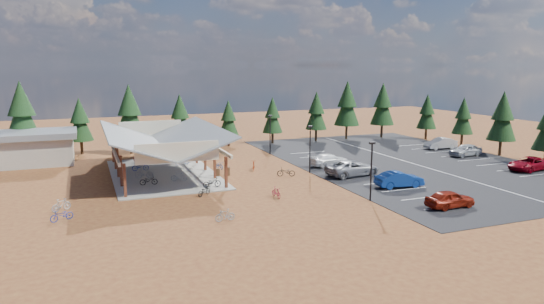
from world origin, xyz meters
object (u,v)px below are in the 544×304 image
object	(u,v)px
lamp_post_2	(270,132)
bike_15	(254,166)
bike_9	(61,205)
car_3	(329,160)
bike_1	(144,173)
bike_pavilion	(162,139)
lamp_post_0	(371,167)
bike_3	(141,157)
car_1	(399,179)
car_0	(450,199)
bike_10	(62,215)
bike_16	(286,172)
bike_6	(182,161)
bike_11	(276,192)
bike_0	(149,180)
bike_12	(204,191)
bike_2	(140,167)
trash_bin_1	(227,171)
outbuilding	(27,148)
car_2	(353,168)
bike_4	(212,182)
bike_7	(170,157)
trash_bin_0	(217,173)
lamp_post_1	(310,146)
car_6	(529,164)
bike_13	(225,215)
bike_5	(179,176)
car_8	(466,150)
car_9	(440,143)
bike_14	(220,165)

from	to	relation	value
lamp_post_2	bike_15	size ratio (longest dim) A/B	2.89
bike_9	car_3	distance (m)	29.33
bike_1	bike_pavilion	bearing A→B (deg)	-33.49
lamp_post_0	bike_3	distance (m)	29.42
bike_15	car_1	size ratio (longest dim) A/B	0.38
car_0	car_1	world-z (taller)	car_1
bike_10	bike_15	bearing A→B (deg)	95.86
bike_15	bike_16	size ratio (longest dim) A/B	0.95
bike_6	bike_11	xyz separation A→B (m)	(5.05, -16.83, -0.08)
bike_0	bike_12	world-z (taller)	bike_0
lamp_post_0	bike_2	distance (m)	25.85
trash_bin_1	bike_9	distance (m)	17.67
outbuilding	car_2	distance (m)	37.73
bike_4	bike_7	xyz separation A→B (m)	(-1.43, 14.69, -0.00)
lamp_post_0	trash_bin_0	distance (m)	17.12
lamp_post_1	bike_1	xyz separation A→B (m)	(-17.21, 3.26, -2.33)
car_1	car_6	xyz separation A→B (m)	(18.02, 1.06, -0.02)
lamp_post_2	car_3	world-z (taller)	lamp_post_2
car_1	bike_0	bearing A→B (deg)	72.76
bike_9	car_1	bearing A→B (deg)	-132.64
bike_13	car_6	xyz separation A→B (m)	(36.34, 4.82, 0.31)
bike_11	bike_15	bearing A→B (deg)	75.08
bike_5	bike_9	xyz separation A→B (m)	(-10.62, -6.33, -0.07)
bike_7	trash_bin_1	bearing A→B (deg)	-145.97
car_2	car_3	xyz separation A→B (m)	(0.02, 5.27, -0.12)
trash_bin_1	bike_5	distance (m)	5.51
bike_4	bike_6	xyz separation A→B (m)	(-0.56, 11.57, -0.02)
bike_pavilion	car_1	world-z (taller)	bike_pavilion
car_2	bike_7	bearing A→B (deg)	41.70
bike_1	car_1	size ratio (longest dim) A/B	0.40
bike_6	bike_9	size ratio (longest dim) A/B	1.01
bike_9	bike_2	bearing A→B (deg)	-66.75
car_8	lamp_post_2	bearing A→B (deg)	-120.88
bike_pavilion	bike_7	distance (m)	7.86
bike_3	car_1	distance (m)	30.33
trash_bin_1	bike_12	size ratio (longest dim) A/B	0.51
bike_1	trash_bin_0	bearing A→B (deg)	-83.68
bike_12	car_9	distance (m)	38.47
lamp_post_0	bike_3	size ratio (longest dim) A/B	2.86
bike_11	car_6	xyz separation A→B (m)	(30.30, 0.09, 0.31)
bike_14	car_0	world-z (taller)	car_0
bike_2	car_8	world-z (taller)	car_8
lamp_post_2	bike_7	xyz separation A→B (m)	(-13.09, -0.11, -2.41)
bike_4	car_2	distance (m)	15.19
bike_1	car_0	distance (m)	29.44
bike_14	car_9	xyz separation A→B (m)	(32.20, 1.57, 0.40)
bike_pavilion	car_6	distance (m)	40.40
bike_16	car_3	world-z (taller)	car_3
bike_12	car_0	xyz separation A→B (m)	(17.89, -10.99, 0.30)
bike_1	car_8	xyz separation A→B (m)	(40.02, -1.90, 0.17)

